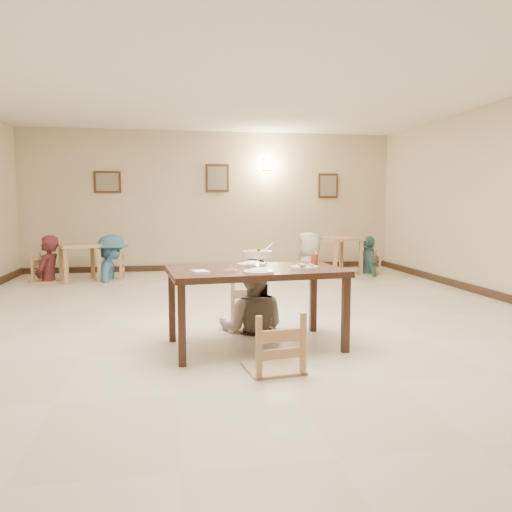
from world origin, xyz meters
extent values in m
plane|color=beige|center=(0.00, 0.00, 0.00)|extent=(10.00, 10.00, 0.00)
plane|color=white|center=(0.00, 0.00, 3.00)|extent=(10.00, 10.00, 0.00)
plane|color=beige|center=(0.00, 5.00, 1.50)|extent=(10.00, 0.00, 10.00)
cube|color=#301E15|center=(0.00, 4.97, 0.06)|extent=(8.00, 0.06, 0.12)
cube|color=#3B2413|center=(-2.20, 4.96, 1.90)|extent=(0.55, 0.03, 0.45)
cube|color=gray|center=(-2.20, 4.94, 1.90)|extent=(0.45, 0.01, 0.37)
cube|color=#3B2413|center=(0.10, 4.96, 2.00)|extent=(0.50, 0.03, 0.60)
cube|color=gray|center=(0.10, 4.94, 2.00)|extent=(0.41, 0.01, 0.49)
cube|color=#3B2413|center=(2.60, 4.96, 1.85)|extent=(0.45, 0.03, 0.55)
cube|color=gray|center=(2.60, 4.94, 1.85)|extent=(0.37, 0.01, 0.45)
cube|color=#FFD88C|center=(1.20, 4.96, 2.30)|extent=(0.16, 0.05, 0.22)
cube|color=#3B2218|center=(-0.08, -1.03, 0.77)|extent=(1.80, 1.13, 0.06)
cube|color=#3B2218|center=(-0.83, -1.53, 0.37)|extent=(0.07, 0.07, 0.74)
cube|color=#3B2218|center=(0.75, -1.37, 0.37)|extent=(0.07, 0.07, 0.74)
cube|color=#3B2218|center=(-0.92, -0.69, 0.37)|extent=(0.07, 0.07, 0.74)
cube|color=#3B2218|center=(0.67, -0.54, 0.37)|extent=(0.07, 0.07, 0.74)
cube|color=tan|center=(0.00, -0.26, 0.47)|extent=(0.48, 0.48, 0.05)
cube|color=tan|center=(-0.05, -1.76, 0.46)|extent=(0.47, 0.47, 0.05)
imported|color=gray|center=(-0.01, -0.37, 0.83)|extent=(0.94, 0.81, 1.65)
torus|color=silver|center=(-0.07, -1.08, 0.92)|extent=(0.22, 0.22, 0.01)
cylinder|color=silver|center=(-0.07, -1.08, 0.82)|extent=(0.06, 0.06, 0.03)
cone|color=#FFA526|center=(-0.07, -1.08, 0.86)|extent=(0.03, 0.03, 0.05)
cylinder|color=white|center=(-0.07, -1.08, 0.95)|extent=(0.28, 0.28, 0.06)
cylinder|color=#A5441D|center=(-0.07, -1.08, 0.98)|extent=(0.24, 0.24, 0.01)
sphere|color=#2D7223|center=(-0.06, -1.09, 1.00)|extent=(0.04, 0.04, 0.04)
cylinder|color=silver|center=(0.04, -1.02, 1.01)|extent=(0.13, 0.08, 0.09)
cylinder|color=silver|center=(0.02, -1.03, 0.86)|extent=(0.01, 0.01, 0.13)
cylinder|color=silver|center=(-0.16, -1.03, 0.86)|extent=(0.01, 0.01, 0.13)
cylinder|color=silver|center=(-0.07, -1.18, 0.86)|extent=(0.01, 0.01, 0.13)
cylinder|color=white|center=(-0.08, -0.78, 0.81)|extent=(0.31, 0.31, 0.02)
ellipsoid|color=white|center=(-0.08, -0.78, 0.82)|extent=(0.20, 0.17, 0.07)
cylinder|color=white|center=(-0.11, -1.36, 0.81)|extent=(0.29, 0.29, 0.02)
ellipsoid|color=white|center=(-0.11, -1.36, 0.82)|extent=(0.19, 0.16, 0.07)
cylinder|color=white|center=(0.40, -1.13, 0.81)|extent=(0.29, 0.29, 0.02)
sphere|color=#2D7223|center=(0.35, -1.20, 0.84)|extent=(0.05, 0.05, 0.05)
cylinder|color=white|center=(-0.35, -1.21, 0.81)|extent=(0.12, 0.12, 0.02)
cylinder|color=#B11A29|center=(-0.35, -1.21, 0.82)|extent=(0.09, 0.09, 0.01)
cube|color=white|center=(-0.65, -1.34, 0.82)|extent=(0.18, 0.21, 0.03)
cube|color=silver|center=(-0.60, -1.26, 0.81)|extent=(0.07, 0.18, 0.01)
cube|color=silver|center=(-0.56, -1.26, 0.81)|extent=(0.07, 0.18, 0.01)
cylinder|color=white|center=(0.58, -0.86, 0.88)|extent=(0.08, 0.08, 0.15)
cylinder|color=#E85815|center=(0.58, -0.86, 0.86)|extent=(0.07, 0.07, 0.11)
cube|color=tan|center=(-2.61, 3.81, 0.67)|extent=(0.90, 0.90, 0.06)
cube|color=tan|center=(-2.78, 3.44, 0.32)|extent=(0.07, 0.07, 0.64)
cube|color=tan|center=(-2.24, 3.63, 0.32)|extent=(0.07, 0.07, 0.64)
cube|color=tan|center=(-2.98, 3.98, 0.32)|extent=(0.07, 0.07, 0.64)
cube|color=tan|center=(-2.43, 4.18, 0.32)|extent=(0.07, 0.07, 0.64)
cube|color=tan|center=(2.48, 3.85, 0.74)|extent=(0.97, 0.97, 0.06)
cube|color=tan|center=(2.27, 3.44, 0.35)|extent=(0.07, 0.07, 0.71)
cube|color=tan|center=(2.89, 3.64, 0.35)|extent=(0.07, 0.07, 0.71)
cube|color=tan|center=(2.07, 4.06, 0.35)|extent=(0.07, 0.07, 0.71)
cube|color=tan|center=(2.69, 4.26, 0.35)|extent=(0.07, 0.07, 0.71)
cube|color=tan|center=(-3.18, 3.81, 0.46)|extent=(0.47, 0.47, 0.05)
cube|color=tan|center=(-2.04, 3.83, 0.41)|extent=(0.42, 0.42, 0.05)
cube|color=tan|center=(1.86, 3.84, 0.46)|extent=(0.47, 0.47, 0.05)
cube|color=tan|center=(3.11, 3.78, 0.42)|extent=(0.43, 0.43, 0.05)
imported|color=#521E24|center=(-3.18, 3.81, 0.87)|extent=(0.56, 0.71, 1.74)
imported|color=teal|center=(-2.04, 3.83, 0.87)|extent=(0.67, 1.14, 1.74)
imported|color=silver|center=(1.86, 3.84, 0.88)|extent=(0.71, 0.95, 1.75)
imported|color=slate|center=(3.11, 3.78, 0.79)|extent=(0.48, 0.96, 1.58)
camera|label=1|loc=(-0.92, -5.92, 1.45)|focal=35.00mm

